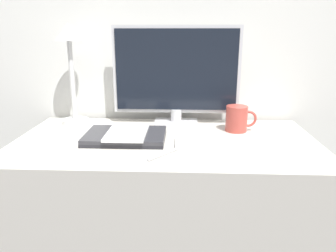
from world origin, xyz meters
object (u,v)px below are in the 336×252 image
(monitor, at_px, (176,74))
(ereader, at_px, (127,133))
(desk_lamp, at_px, (70,57))
(coffee_mug, at_px, (237,119))
(pen, at_px, (163,154))
(keyboard, at_px, (212,143))
(laptop, at_px, (125,136))

(monitor, height_order, ereader, monitor)
(monitor, height_order, desk_lamp, desk_lamp)
(ereader, relative_size, desk_lamp, 0.48)
(coffee_mug, height_order, pen, coffee_mug)
(monitor, bearing_deg, ereader, -125.46)
(keyboard, bearing_deg, desk_lamp, 156.38)
(keyboard, distance_m, desk_lamp, 0.68)
(laptop, bearing_deg, pen, -46.77)
(monitor, relative_size, desk_lamp, 1.27)
(laptop, distance_m, coffee_mug, 0.45)
(ereader, height_order, coffee_mug, coffee_mug)
(ereader, xyz_separation_m, coffee_mug, (0.42, 0.14, 0.02))
(laptop, relative_size, pen, 2.60)
(monitor, distance_m, pen, 0.44)
(ereader, xyz_separation_m, desk_lamp, (-0.26, 0.22, 0.25))
(keyboard, bearing_deg, coffee_mug, 56.92)
(ereader, bearing_deg, pen, -45.62)
(ereader, distance_m, coffee_mug, 0.44)
(laptop, relative_size, coffee_mug, 2.38)
(laptop, height_order, pen, laptop)
(monitor, bearing_deg, coffee_mug, -22.18)
(ereader, relative_size, pen, 1.78)
(coffee_mug, bearing_deg, pen, -134.44)
(monitor, bearing_deg, laptop, -128.46)
(desk_lamp, bearing_deg, ereader, -40.35)
(keyboard, xyz_separation_m, laptop, (-0.32, 0.04, 0.01))
(desk_lamp, xyz_separation_m, coffee_mug, (0.68, -0.08, -0.23))
(ereader, relative_size, coffee_mug, 1.63)
(keyboard, bearing_deg, monitor, 116.49)
(desk_lamp, xyz_separation_m, pen, (0.40, -0.36, -0.28))
(keyboard, distance_m, laptop, 0.32)
(keyboard, relative_size, pen, 2.35)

